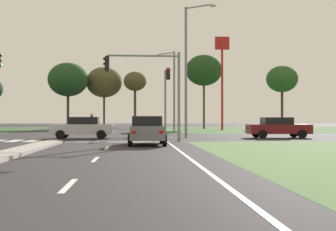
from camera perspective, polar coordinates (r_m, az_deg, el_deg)
The scene contains 26 objects.
ground_plane at distance 34.40m, azimuth -12.37°, elevation -2.80°, with size 200.00×200.00×0.00m, color #282628.
grass_verge_far_right at distance 62.03m, azimuth 15.27°, elevation -1.73°, with size 35.00×35.00×0.01m, color #385B2D.
median_island_far at distance 59.23m, azimuth -8.88°, elevation -1.74°, with size 1.20×36.00×0.14m, color #ADA89E.
lane_dash_near at distance 9.69m, azimuth -12.83°, elevation -8.89°, with size 0.14×2.00×0.01m, color silver.
lane_dash_second at distance 15.60m, azimuth -9.46°, elevation -5.67°, with size 0.14×2.00×0.01m, color silver.
lane_dash_third at distance 21.57m, azimuth -7.96°, elevation -4.22°, with size 0.14×2.00×0.01m, color silver.
edge_line_right at distance 16.19m, azimuth 2.67°, elevation -5.48°, with size 0.14×24.00×0.01m, color silver.
stop_bar_near at distance 27.07m, azimuth -6.53°, elevation -3.45°, with size 6.40×0.50×0.01m, color silver.
crosswalk_bar_fourth at distance 29.91m, azimuth -19.43°, elevation -3.14°, with size 0.70×2.80×0.01m, color silver.
crosswalk_bar_fifth at distance 29.63m, azimuth -17.28°, elevation -3.17°, with size 0.70×2.80×0.01m, color silver.
crosswalk_bar_sixth at distance 29.39m, azimuth -15.10°, elevation -3.20°, with size 0.70×2.80×0.01m, color silver.
car_grey_near at distance 24.03m, azimuth -2.79°, elevation -1.93°, with size 2.02×4.33×1.57m.
car_maroon_second at distance 33.55m, azimuth 14.16°, elevation -1.52°, with size 4.62×1.95×1.54m.
car_black_third at distance 61.92m, azimuth -10.85°, elevation -1.02°, with size 2.06×4.56×1.52m.
car_silver_fourth at distance 32.22m, azimuth -11.04°, elevation -1.55°, with size 4.47×2.07×1.56m.
traffic_signal_far_right at distance 39.39m, azimuth -0.22°, elevation 3.42°, with size 0.32×4.11×6.00m.
traffic_signal_near_right at distance 27.54m, azimuth -2.20°, elevation 4.70°, with size 4.84×0.32×5.64m.
street_lamp_second at distance 32.88m, azimuth 2.67°, elevation 6.64°, with size 2.17×1.58×9.81m.
street_lamp_third at distance 43.22m, azimuth 0.58°, elevation 3.72°, with size 1.87×1.56×8.06m.
pedestrian_at_median at distance 46.32m, azimuth -9.90°, elevation -0.57°, with size 0.34×0.34×1.91m.
fastfood_pole_sign at distance 55.86m, azimuth 7.06°, elevation 6.91°, with size 1.80×0.40×11.76m.
treeline_third at distance 63.04m, azimuth -12.90°, elevation 4.57°, with size 5.57×5.57×9.30m.
treeline_fourth at distance 65.21m, azimuth -8.32°, elevation 4.30°, with size 5.28×5.28×9.06m.
treeline_fifth at distance 62.68m, azimuth -4.32°, elevation 4.38°, with size 3.25×3.25×8.16m.
treeline_sixth at distance 62.59m, azimuth 4.70°, elevation 5.88°, with size 5.19×5.19×10.53m.
treeline_seventh at distance 68.17m, azimuth 14.63°, elevation 4.60°, with size 4.71×4.71×9.43m.
Camera 1 is at (4.95, -4.01, 1.43)m, focal length 46.78 mm.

